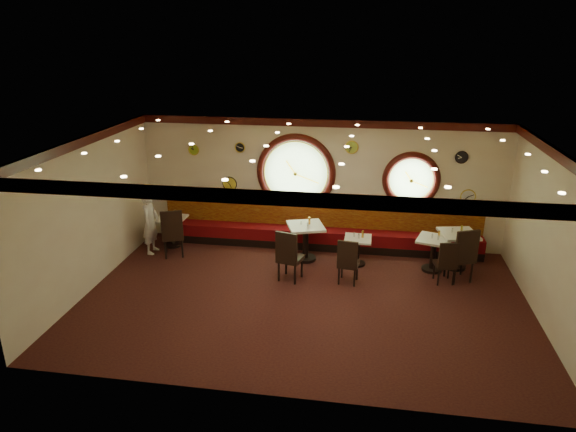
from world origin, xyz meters
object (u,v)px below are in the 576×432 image
object	(u,v)px
table_e	(457,246)
condiment_a_bottle	(175,213)
condiment_e_bottle	(462,229)
condiment_c_pepper	(359,236)
table_d	(433,250)
condiment_c_salt	(354,234)
table_b	(306,238)
condiment_b_salt	(301,223)
chair_b	(288,253)
condiment_d_pepper	(438,238)
table_a	(172,228)
condiment_a_salt	(169,215)
condiment_a_pepper	(172,216)
condiment_e_salt	(452,230)
chair_e	(463,252)
condiment_b_pepper	(308,224)
condiment_b_bottle	(309,221)
chair_a	(172,230)
chair_d	(447,260)
table_c	(358,248)
condiment_d_bottle	(439,234)
condiment_e_pepper	(461,232)
condiment_d_salt	(432,236)
chair_c	(348,259)
waiter	(150,223)
condiment_c_bottle	(363,234)

from	to	relation	value
table_e	condiment_a_bottle	bearing A→B (deg)	177.59
condiment_e_bottle	condiment_c_pepper	bearing A→B (deg)	-173.16
table_d	condiment_e_bottle	distance (m)	0.82
condiment_c_salt	condiment_c_pepper	bearing A→B (deg)	-37.90
table_b	condiment_b_salt	bearing A→B (deg)	170.65
chair_b	condiment_d_pepper	xyz separation A→B (m)	(3.23, 0.98, 0.17)
table_a	table_e	world-z (taller)	table_e
condiment_a_salt	condiment_a_pepper	xyz separation A→B (m)	(0.12, -0.09, 0.00)
condiment_d_pepper	condiment_e_salt	xyz separation A→B (m)	(0.33, 0.31, 0.08)
table_b	chair_e	size ratio (longest dim) A/B	1.34
condiment_b_pepper	condiment_b_bottle	distance (m)	0.15
chair_a	chair_d	distance (m)	6.31
condiment_d_pepper	table_e	bearing A→B (deg)	32.08
table_e	chair_d	bearing A→B (deg)	-111.59
table_c	condiment_d_bottle	distance (m)	1.86
table_d	condiment_e_pepper	world-z (taller)	condiment_e_pepper
chair_e	condiment_c_pepper	bearing A→B (deg)	145.31
table_b	condiment_d_salt	world-z (taller)	condiment_d_salt
chair_b	condiment_e_bottle	xyz separation A→B (m)	(3.77, 1.34, 0.28)
chair_e	chair_c	bearing A→B (deg)	169.52
condiment_b_salt	condiment_e_pepper	distance (m)	3.63
chair_e	waiter	world-z (taller)	waiter
table_a	table_c	xyz separation A→B (m)	(4.67, -0.40, -0.05)
chair_a	condiment_e_salt	bearing A→B (deg)	-17.31
condiment_a_salt	condiment_c_salt	bearing A→B (deg)	-5.12
table_b	chair_d	size ratio (longest dim) A/B	1.67
condiment_b_bottle	condiment_d_bottle	distance (m)	2.96
table_a	condiment_c_salt	distance (m)	4.60
chair_c	condiment_d_bottle	distance (m)	2.28
table_c	condiment_a_salt	bearing A→B (deg)	174.17
condiment_e_salt	chair_c	bearing A→B (deg)	-151.89
table_d	condiment_c_salt	size ratio (longest dim) A/B	8.39
condiment_a_salt	chair_c	bearing A→B (deg)	-18.19
condiment_a_salt	waiter	xyz separation A→B (m)	(-0.27, -0.55, -0.03)
table_b	table_d	xyz separation A→B (m)	(2.93, -0.13, -0.06)
condiment_a_pepper	condiment_d_bottle	size ratio (longest dim) A/B	0.68
condiment_e_salt	condiment_e_pepper	xyz separation A→B (m)	(0.18, -0.09, -0.00)
condiment_c_pepper	waiter	distance (m)	5.04
condiment_a_salt	condiment_b_salt	bearing A→B (deg)	-6.37
condiment_b_bottle	condiment_a_bottle	bearing A→B (deg)	174.72
table_b	condiment_e_bottle	world-z (taller)	condiment_e_bottle
table_e	condiment_d_pepper	distance (m)	0.63
table_b	chair_c	world-z (taller)	chair_c
condiment_d_pepper	condiment_d_bottle	xyz separation A→B (m)	(0.03, 0.18, 0.03)
chair_e	condiment_c_bottle	xyz separation A→B (m)	(-2.15, 0.57, 0.05)
table_c	condiment_b_bottle	world-z (taller)	condiment_b_bottle
table_b	table_e	world-z (taller)	table_b
table_e	condiment_b_pepper	bearing A→B (deg)	-177.14
table_b	waiter	xyz separation A→B (m)	(-3.79, -0.15, 0.21)
chair_e	condiment_d_pepper	world-z (taller)	chair_e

